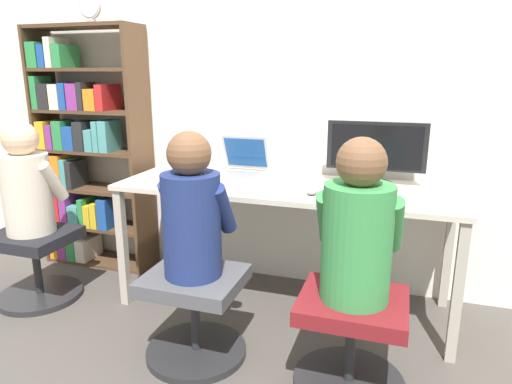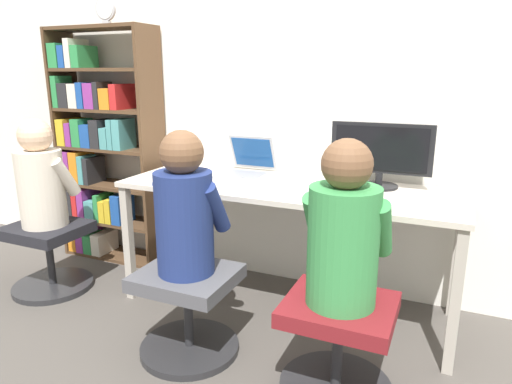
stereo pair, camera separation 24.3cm
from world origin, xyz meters
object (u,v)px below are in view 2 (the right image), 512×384
(keyboard, at_px, (367,198))
(desk_clock, at_px, (106,9))
(office_chair_right, at_px, (188,307))
(person_at_monitor, at_px, (344,233))
(person_near_shelf, at_px, (41,179))
(office_chair_left, at_px, (338,342))
(person_at_laptop, at_px, (185,210))
(desktop_monitor, at_px, (380,155))
(office_chair_side, at_px, (50,253))
(laptop, at_px, (246,167))
(bookshelf, at_px, (98,151))

(keyboard, distance_m, desk_clock, 2.13)
(office_chair_right, bearing_deg, keyboard, 33.51)
(person_at_monitor, height_order, person_near_shelf, person_at_monitor)
(office_chair_right, relative_size, desk_clock, 2.89)
(keyboard, xyz_separation_m, person_near_shelf, (-2.00, -0.27, -0.03))
(keyboard, distance_m, person_at_monitor, 0.51)
(office_chair_left, xyz_separation_m, person_at_laptop, (-0.78, 0.01, 0.52))
(desktop_monitor, bearing_deg, desk_clock, -178.57)
(person_at_laptop, height_order, desk_clock, desk_clock)
(office_chair_right, xyz_separation_m, office_chair_side, (-1.23, 0.24, 0.00))
(desk_clock, bearing_deg, desktop_monitor, 1.43)
(desk_clock, relative_size, person_near_shelf, 0.26)
(person_at_monitor, xyz_separation_m, office_chair_side, (-2.00, 0.24, -0.52))
(laptop, xyz_separation_m, bookshelf, (-1.25, 0.04, 0.01))
(office_chair_right, distance_m, bookshelf, 1.65)
(office_chair_left, relative_size, person_at_laptop, 0.73)
(office_chair_right, xyz_separation_m, bookshelf, (-1.30, 0.85, 0.58))
(person_at_monitor, bearing_deg, desktop_monitor, 89.61)
(laptop, bearing_deg, desktop_monitor, 1.74)
(office_chair_right, distance_m, person_at_laptop, 0.52)
(person_at_monitor, bearing_deg, bookshelf, 157.91)
(laptop, relative_size, desk_clock, 1.96)
(office_chair_left, distance_m, person_near_shelf, 2.08)
(desk_clock, xyz_separation_m, office_chair_side, (-0.16, -0.54, -1.57))
(keyboard, bearing_deg, person_at_monitor, -90.09)
(person_at_laptop, relative_size, office_chair_side, 1.38)
(laptop, relative_size, office_chair_left, 0.68)
(keyboard, relative_size, person_at_laptop, 0.64)
(desktop_monitor, distance_m, bookshelf, 2.08)
(desktop_monitor, xyz_separation_m, person_at_monitor, (-0.01, -0.83, -0.19))
(person_at_monitor, bearing_deg, office_chair_right, -179.71)
(laptop, height_order, keyboard, laptop)
(desktop_monitor, height_order, office_chair_side, desktop_monitor)
(keyboard, height_order, person_near_shelf, person_near_shelf)
(person_at_monitor, bearing_deg, person_near_shelf, 173.10)
(bookshelf, xyz_separation_m, desk_clock, (0.23, -0.06, 0.99))
(office_chair_left, bearing_deg, desk_clock, 156.90)
(office_chair_side, bearing_deg, person_at_monitor, -6.77)
(desktop_monitor, height_order, bookshelf, bookshelf)
(keyboard, relative_size, office_chair_side, 0.88)
(keyboard, relative_size, office_chair_left, 0.88)
(keyboard, xyz_separation_m, office_chair_left, (-0.00, -0.52, -0.53))
(office_chair_side, bearing_deg, office_chair_left, -6.91)
(laptop, distance_m, keyboard, 0.88)
(person_at_monitor, xyz_separation_m, bookshelf, (-2.07, 0.84, 0.07))
(keyboard, xyz_separation_m, bookshelf, (-2.08, 0.33, 0.05))
(office_chair_right, relative_size, person_at_laptop, 0.73)
(person_at_monitor, height_order, bookshelf, bookshelf)
(desk_clock, bearing_deg, laptop, 1.18)
(person_at_laptop, distance_m, desk_clock, 1.69)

